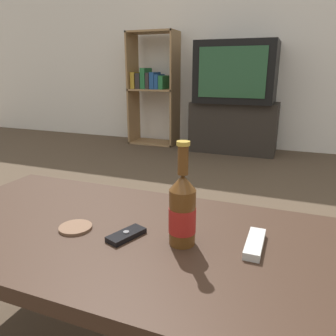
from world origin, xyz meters
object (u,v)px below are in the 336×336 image
(television, at_px, (237,72))
(cell_phone, at_px, (126,235))
(tv_stand, at_px, (234,127))
(remote_control, at_px, (255,244))
(bookshelf, at_px, (152,86))
(beer_bottle, at_px, (182,210))

(television, relative_size, cell_phone, 6.69)
(tv_stand, relative_size, television, 1.14)
(tv_stand, xyz_separation_m, remote_control, (0.54, -2.71, 0.17))
(television, height_order, cell_phone, television)
(bookshelf, bearing_deg, cell_phone, -67.33)
(cell_phone, height_order, remote_control, remote_control)
(beer_bottle, relative_size, cell_phone, 2.29)
(bookshelf, xyz_separation_m, cell_phone, (1.19, -2.84, -0.23))
(tv_stand, relative_size, cell_phone, 7.60)
(beer_bottle, xyz_separation_m, remote_control, (0.18, 0.05, -0.08))
(tv_stand, bearing_deg, cell_phone, -85.48)
(remote_control, bearing_deg, bookshelf, 118.50)
(bookshelf, bearing_deg, remote_control, -61.39)
(beer_bottle, height_order, remote_control, beer_bottle)
(remote_control, bearing_deg, tv_stand, 101.23)
(television, bearing_deg, cell_phone, -85.48)
(television, relative_size, bookshelf, 0.62)
(television, xyz_separation_m, cell_phone, (0.22, -2.78, -0.39))
(bookshelf, height_order, beer_bottle, bookshelf)
(tv_stand, relative_size, beer_bottle, 3.32)
(bookshelf, distance_m, beer_bottle, 3.12)
(cell_phone, bearing_deg, bookshelf, 133.42)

